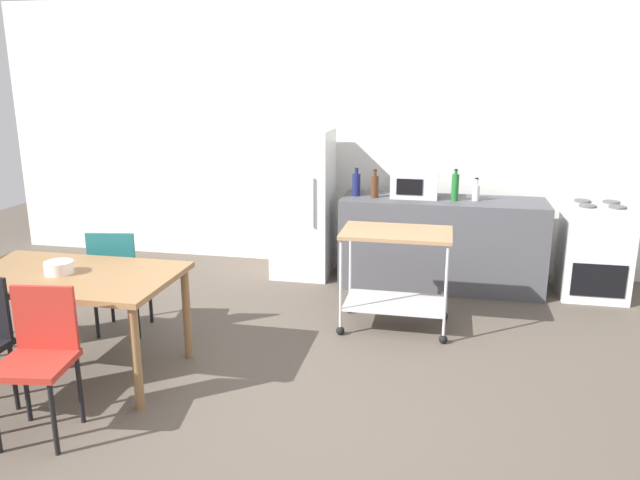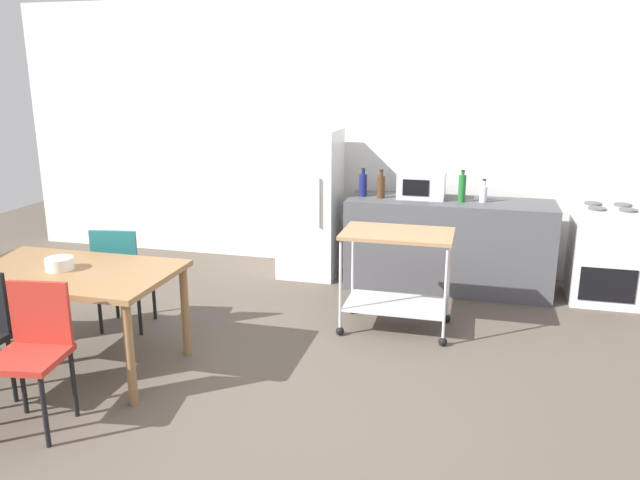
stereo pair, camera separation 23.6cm
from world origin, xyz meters
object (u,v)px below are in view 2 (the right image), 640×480
dining_table (70,280)px  fruit_bowl (60,264)px  kitchen_cart (397,264)px  bottle_soda (462,188)px  refrigerator (310,203)px  bottle_soy_sauce (381,186)px  bottle_olive_oil (363,184)px  stove_oven (604,254)px  chair_teal (122,271)px  microwave (422,185)px  chair_red (33,346)px  bottle_sesame_oil (483,193)px

dining_table → fruit_bowl: (-0.06, -0.01, 0.12)m
kitchen_cart → bottle_soda: bottle_soda is taller
refrigerator → dining_table: bearing=-112.9°
bottle_soy_sauce → fruit_bowl: bottle_soy_sauce is taller
bottle_soda → bottle_olive_oil: bearing=177.4°
refrigerator → stove_oven: bearing=-1.6°
refrigerator → kitchen_cart: bearing=-49.3°
chair_teal → bottle_soda: size_ratio=2.89×
refrigerator → bottle_soda: 1.58m
stove_oven → kitchen_cart: size_ratio=1.01×
chair_teal → microwave: bearing=-150.8°
stove_oven → bottle_soda: size_ratio=2.99×
chair_red → bottle_olive_oil: (1.40, 3.20, 0.50)m
chair_red → bottle_olive_oil: size_ratio=3.13×
bottle_soy_sauce → bottle_soda: (0.79, -0.00, 0.02)m
chair_red → refrigerator: (0.82, 3.29, 0.26)m
dining_table → stove_oven: (3.98, 2.48, -0.22)m
kitchen_cart → refrigerator: bearing=130.7°
chair_teal → chair_red: bearing=92.2°
bottle_olive_oil → fruit_bowl: bottle_olive_oil is taller
kitchen_cart → fruit_bowl: bearing=-149.9°
bottle_soda → microwave: bearing=165.4°
fruit_bowl → dining_table: bearing=7.0°
bottle_soy_sauce → fruit_bowl: 3.10m
dining_table → stove_oven: size_ratio=1.63×
chair_teal → bottle_soda: 3.22m
chair_teal → fruit_bowl: bearing=78.4°
bottle_soda → bottle_sesame_oil: size_ratio=1.38×
refrigerator → bottle_sesame_oil: (1.76, -0.10, 0.21)m
dining_table → kitchen_cart: kitchen_cart is taller
stove_oven → kitchen_cart: bearing=-146.6°
bottle_sesame_oil → bottle_soda: bearing=-169.2°
bottle_soda → kitchen_cart: bearing=-112.2°
kitchen_cart → microwave: microwave is taller
kitchen_cart → bottle_sesame_oil: size_ratio=4.07×
bottle_sesame_oil → fruit_bowl: (-2.90, -2.47, -0.19)m
dining_table → bottle_olive_oil: (1.66, 2.46, 0.35)m
dining_table → chair_teal: (-0.03, 0.71, -0.15)m
dining_table → stove_oven: 4.69m
stove_oven → chair_teal: bearing=-156.2°
refrigerator → microwave: bearing=-1.9°
microwave → bottle_sesame_oil: size_ratio=2.06×
bottle_olive_oil → bottle_soy_sauce: (0.19, -0.04, -0.00)m
chair_red → bottle_sesame_oil: bottle_sesame_oil is taller
stove_oven → microwave: microwave is taller
chair_red → chair_teal: bearing=93.3°
refrigerator → kitchen_cart: 1.69m
stove_oven → kitchen_cart: 2.17m
chair_teal → bottle_soy_sauce: size_ratio=3.16×
bottle_soda → bottle_soy_sauce: bearing=179.8°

